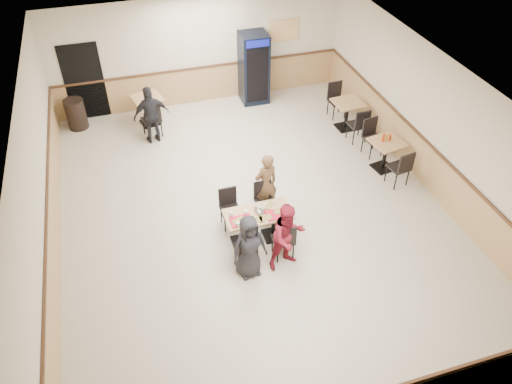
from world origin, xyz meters
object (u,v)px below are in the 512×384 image
object	(u,v)px
main_table	(258,222)
trash_bin	(76,114)
diner_woman_right	(288,237)
side_table_near	(386,151)
diner_man_opposite	(266,184)
lone_diner	(151,115)
back_table	(148,106)
diner_woman_left	(249,247)
side_table_far	(347,111)
pepsi_cooler	(254,68)

from	to	relation	value
main_table	trash_bin	world-z (taller)	trash_bin
diner_woman_right	trash_bin	distance (m)	7.19
side_table_near	diner_woman_right	bearing A→B (deg)	-145.76
diner_man_opposite	side_table_near	distance (m)	3.20
lone_diner	back_table	distance (m)	0.92
side_table_near	main_table	bearing A→B (deg)	-158.41
diner_woman_left	diner_woman_right	size ratio (longest dim) A/B	0.94
side_table_near	side_table_far	world-z (taller)	side_table_far
diner_man_opposite	trash_bin	distance (m)	5.94
diner_man_opposite	side_table_far	world-z (taller)	diner_man_opposite
side_table_far	back_table	xyz separation A→B (m)	(-4.92, 1.75, 0.01)
diner_woman_left	lone_diner	xyz separation A→B (m)	(-1.06, 4.96, 0.08)
diner_man_opposite	lone_diner	distance (m)	3.87
back_table	diner_woman_left	bearing A→B (deg)	-79.75
side_table_far	trash_bin	size ratio (longest dim) A/B	0.95
main_table	diner_man_opposite	size ratio (longest dim) A/B	0.90
main_table	side_table_far	distance (m)	4.77
diner_man_opposite	side_table_near	world-z (taller)	diner_man_opposite
main_table	diner_man_opposite	bearing A→B (deg)	62.10
back_table	diner_woman_right	bearing A→B (deg)	-72.88
diner_woman_left	trash_bin	xyz separation A→B (m)	(-2.90, 6.19, -0.28)
side_table_near	trash_bin	distance (m)	7.94
diner_woman_right	back_table	distance (m)	6.12
trash_bin	diner_man_opposite	bearing A→B (deg)	-51.03
side_table_far	trash_bin	world-z (taller)	trash_bin
diner_woman_left	pepsi_cooler	xyz separation A→B (m)	(1.98, 6.24, 0.30)
diner_man_opposite	side_table_far	distance (m)	3.94
main_table	pepsi_cooler	xyz separation A→B (m)	(1.57, 5.45, 0.52)
diner_man_opposite	back_table	bearing A→B (deg)	-78.76
side_table_near	side_table_far	size ratio (longest dim) A/B	1.05
diner_woman_left	diner_man_opposite	bearing A→B (deg)	53.83
main_table	pepsi_cooler	distance (m)	5.69
lone_diner	side_table_far	distance (m)	5.00
main_table	trash_bin	size ratio (longest dim) A/B	1.61
side_table_near	trash_bin	size ratio (longest dim) A/B	1.00
main_table	side_table_near	size ratio (longest dim) A/B	1.61
main_table	side_table_near	world-z (taller)	side_table_near
side_table_far	lone_diner	bearing A→B (deg)	170.01
diner_woman_right	trash_bin	bearing A→B (deg)	108.83
diner_woman_right	lone_diner	size ratio (longest dim) A/B	0.95
side_table_near	pepsi_cooler	size ratio (longest dim) A/B	0.41
side_table_far	back_table	distance (m)	5.23
lone_diner	side_table_near	xyz separation A→B (m)	(5.02, -2.76, -0.26)
lone_diner	side_table_near	bearing A→B (deg)	142.92
diner_woman_left	main_table	bearing A→B (deg)	53.83
back_table	trash_bin	xyz separation A→B (m)	(-1.84, 0.35, -0.12)
lone_diner	pepsi_cooler	bearing A→B (deg)	-165.43
lone_diner	pepsi_cooler	xyz separation A→B (m)	(3.04, 1.28, 0.23)
side_table_near	diner_man_opposite	bearing A→B (deg)	-168.91
side_table_far	trash_bin	bearing A→B (deg)	162.73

